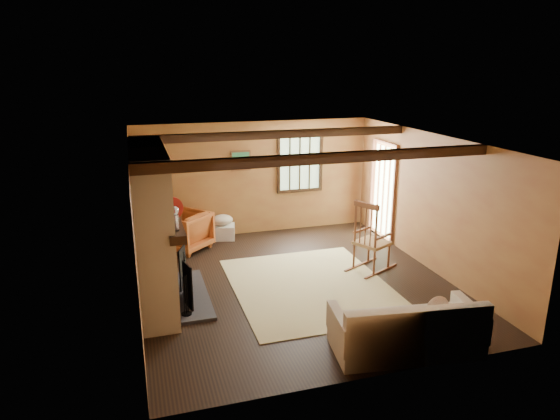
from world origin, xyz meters
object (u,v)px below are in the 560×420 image
object	(u,v)px
fireplace	(154,233)
sofa	(408,333)
laundry_basket	(223,232)
armchair	(186,231)
rocking_chair	(371,241)

from	to	relation	value
fireplace	sofa	world-z (taller)	fireplace
laundry_basket	armchair	bearing A→B (deg)	-153.66
fireplace	armchair	bearing A→B (deg)	72.75
sofa	armchair	world-z (taller)	armchair
fireplace	sofa	size ratio (longest dim) A/B	1.22
laundry_basket	sofa	bearing A→B (deg)	-73.31
rocking_chair	laundry_basket	distance (m)	3.26
fireplace	laundry_basket	world-z (taller)	fireplace
fireplace	rocking_chair	bearing A→B (deg)	2.50
rocking_chair	armchair	distance (m)	3.60
sofa	fireplace	bearing A→B (deg)	148.38
rocking_chair	sofa	bearing A→B (deg)	136.45
sofa	laundry_basket	bearing A→B (deg)	114.13
fireplace	laundry_basket	size ratio (longest dim) A/B	4.80
rocking_chair	laundry_basket	bearing A→B (deg)	15.82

